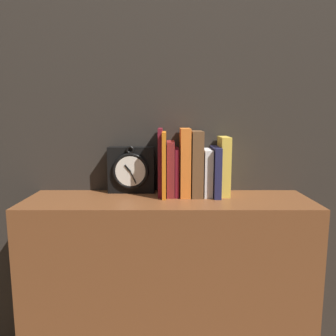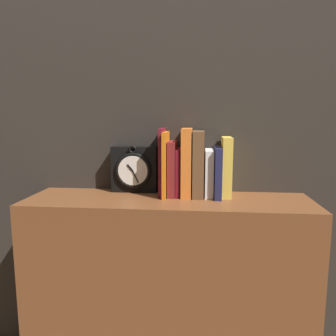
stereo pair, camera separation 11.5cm
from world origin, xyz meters
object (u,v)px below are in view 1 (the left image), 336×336
at_px(book_slot2_maroon, 171,168).
at_px(book_slot5_brown, 196,163).
at_px(book_slot1_orange, 164,164).
at_px(book_slot8_yellow, 224,166).
at_px(book_slot4_orange, 185,162).
at_px(book_slot3_maroon, 177,172).
at_px(book_slot0_maroon, 160,162).
at_px(book_slot6_white, 207,172).
at_px(clock, 131,170).
at_px(book_slot7_navy, 215,171).

xyz_separation_m(book_slot2_maroon, book_slot5_brown, (0.10, -0.00, 0.02)).
xyz_separation_m(book_slot1_orange, book_slot8_yellow, (0.22, 0.01, -0.01)).
bearing_deg(book_slot4_orange, book_slot8_yellow, 2.82).
relative_size(book_slot3_maroon, book_slot4_orange, 0.70).
xyz_separation_m(book_slot0_maroon, book_slot2_maroon, (0.04, -0.00, -0.02)).
bearing_deg(book_slot6_white, book_slot8_yellow, 3.93).
distance_m(book_slot1_orange, book_slot3_maroon, 0.06).
bearing_deg(book_slot6_white, book_slot3_maroon, 179.46).
distance_m(book_slot0_maroon, book_slot6_white, 0.18).
bearing_deg(book_slot3_maroon, book_slot4_orange, -7.39).
bearing_deg(book_slot8_yellow, clock, 175.02).
bearing_deg(book_slot7_navy, book_slot3_maroon, 175.91).
bearing_deg(book_slot0_maroon, clock, 163.26).
bearing_deg(book_slot3_maroon, book_slot8_yellow, 1.05).
xyz_separation_m(book_slot0_maroon, book_slot8_yellow, (0.24, 0.00, -0.02)).
xyz_separation_m(book_slot1_orange, book_slot7_navy, (0.19, 0.00, -0.03)).
relative_size(book_slot4_orange, book_slot6_white, 1.45).
bearing_deg(book_slot7_navy, book_slot1_orange, -179.63).
bearing_deg(book_slot2_maroon, book_slot1_orange, -157.16).
height_order(book_slot6_white, book_slot8_yellow, book_slot8_yellow).
height_order(book_slot2_maroon, book_slot4_orange, book_slot4_orange).
distance_m(book_slot4_orange, book_slot8_yellow, 0.15).
distance_m(book_slot0_maroon, book_slot1_orange, 0.02).
distance_m(book_slot6_white, book_slot7_navy, 0.03).
distance_m(clock, book_slot4_orange, 0.21).
bearing_deg(book_slot4_orange, book_slot0_maroon, 177.67).
bearing_deg(book_slot8_yellow, book_slot0_maroon, -179.17).
bearing_deg(book_slot7_navy, book_slot6_white, 163.22).
xyz_separation_m(book_slot0_maroon, book_slot3_maroon, (0.06, 0.00, -0.04)).
distance_m(book_slot0_maroon, book_slot3_maroon, 0.07).
relative_size(clock, book_slot4_orange, 0.74).
bearing_deg(book_slot8_yellow, book_slot3_maroon, -178.95).
bearing_deg(book_slot5_brown, book_slot3_maroon, 176.04).
height_order(book_slot0_maroon, book_slot5_brown, book_slot0_maroon).
relative_size(book_slot1_orange, book_slot5_brown, 0.99).
bearing_deg(book_slot5_brown, book_slot7_navy, -4.22).
relative_size(book_slot4_orange, book_slot5_brown, 1.04).
bearing_deg(book_slot4_orange, book_slot6_white, 1.99).
height_order(clock, book_slot6_white, clock).
height_order(book_slot1_orange, book_slot2_maroon, book_slot1_orange).
relative_size(book_slot6_white, book_slot8_yellow, 0.79).
bearing_deg(book_slot0_maroon, book_slot8_yellow, 0.83).
bearing_deg(book_slot1_orange, book_slot4_orange, 5.59).
bearing_deg(book_slot6_white, book_slot0_maroon, 179.72).
bearing_deg(book_slot3_maroon, book_slot6_white, -0.54).
xyz_separation_m(book_slot4_orange, book_slot5_brown, (0.04, -0.00, -0.00)).
distance_m(book_slot1_orange, book_slot5_brown, 0.12).
distance_m(book_slot1_orange, book_slot7_navy, 0.19).
xyz_separation_m(book_slot3_maroon, book_slot5_brown, (0.07, -0.01, 0.03)).
bearing_deg(book_slot2_maroon, book_slot3_maroon, 3.66).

